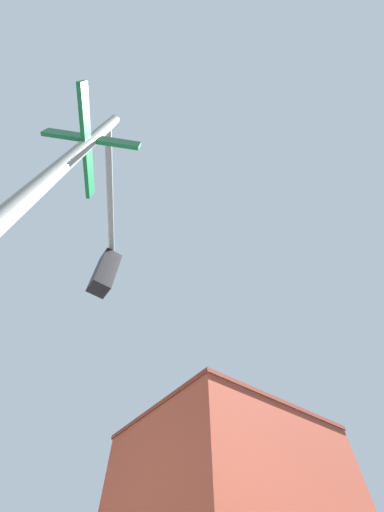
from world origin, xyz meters
The scene contains 1 object.
traffic_signal_near centered at (-6.13, -6.62, 3.67)m, with size 1.59×2.52×5.21m.
Camera 1 is at (-6.19, -8.72, 1.03)m, focal length 19.37 mm.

